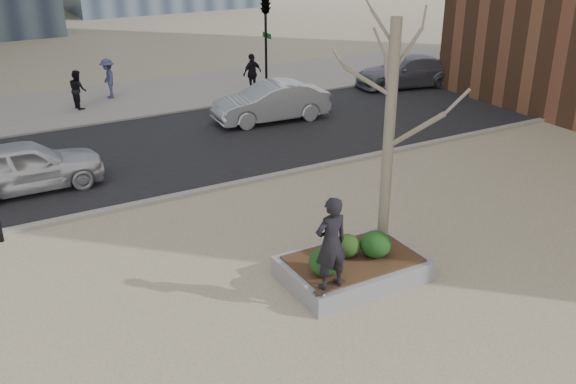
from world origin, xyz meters
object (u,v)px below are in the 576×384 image
skateboard (330,288)px  skateboarder (331,243)px  police_car (25,166)px  planter (353,269)px

skateboard → skateboarder: bearing=0.0°
skateboarder → police_car: skateboarder is taller
skateboard → police_car: 10.30m
planter → skateboarder: size_ratio=1.55×
skateboard → planter: bearing=17.6°
planter → skateboarder: (-1.10, -0.76, 1.27)m
skateboard → police_car: bearing=97.5°
skateboard → skateboarder: size_ratio=0.40×
planter → skateboarder: skateboarder is taller
planter → police_car: (-5.40, 8.59, 0.53)m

